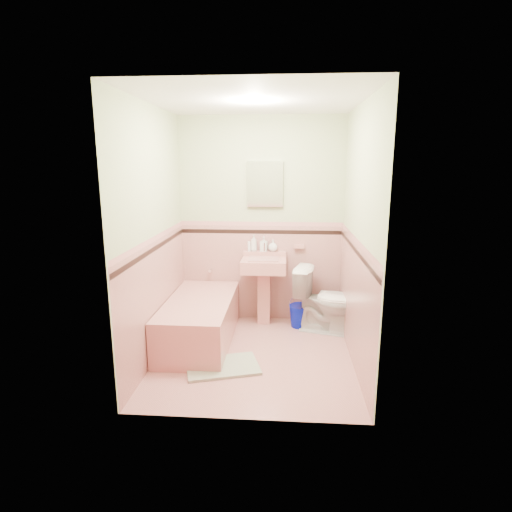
# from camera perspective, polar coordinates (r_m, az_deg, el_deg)

# --- Properties ---
(floor) EXTENTS (2.20, 2.20, 0.00)m
(floor) POSITION_cam_1_polar(r_m,az_deg,el_deg) (4.40, -0.24, -13.53)
(floor) COLOR tan
(floor) RESTS_ON ground
(ceiling) EXTENTS (2.20, 2.20, 0.00)m
(ceiling) POSITION_cam_1_polar(r_m,az_deg,el_deg) (3.99, -0.28, 20.66)
(ceiling) COLOR white
(ceiling) RESTS_ON ground
(wall_back) EXTENTS (2.50, 0.00, 2.50)m
(wall_back) POSITION_cam_1_polar(r_m,az_deg,el_deg) (5.10, 0.70, 4.82)
(wall_back) COLOR beige
(wall_back) RESTS_ON ground
(wall_front) EXTENTS (2.50, 0.00, 2.50)m
(wall_front) POSITION_cam_1_polar(r_m,az_deg,el_deg) (2.94, -1.92, -0.96)
(wall_front) COLOR beige
(wall_front) RESTS_ON ground
(wall_left) EXTENTS (0.00, 2.50, 2.50)m
(wall_left) POSITION_cam_1_polar(r_m,az_deg,el_deg) (4.21, -13.97, 2.80)
(wall_left) COLOR beige
(wall_left) RESTS_ON ground
(wall_right) EXTENTS (0.00, 2.50, 2.50)m
(wall_right) POSITION_cam_1_polar(r_m,az_deg,el_deg) (4.06, 13.96, 2.45)
(wall_right) COLOR beige
(wall_right) RESTS_ON ground
(wainscot_back) EXTENTS (2.00, 0.00, 2.00)m
(wainscot_back) POSITION_cam_1_polar(r_m,az_deg,el_deg) (5.21, 0.67, -2.29)
(wainscot_back) COLOR tan
(wainscot_back) RESTS_ON ground
(wainscot_front) EXTENTS (2.00, 0.00, 2.00)m
(wainscot_front) POSITION_cam_1_polar(r_m,az_deg,el_deg) (3.17, -1.81, -12.41)
(wainscot_front) COLOR tan
(wainscot_front) RESTS_ON ground
(wainscot_left) EXTENTS (0.00, 2.20, 2.20)m
(wainscot_left) POSITION_cam_1_polar(r_m,az_deg,el_deg) (4.36, -13.37, -5.65)
(wainscot_left) COLOR tan
(wainscot_left) RESTS_ON ground
(wainscot_right) EXTENTS (0.00, 2.20, 2.20)m
(wainscot_right) POSITION_cam_1_polar(r_m,az_deg,el_deg) (4.22, 13.33, -6.26)
(wainscot_right) COLOR tan
(wainscot_right) RESTS_ON ground
(accent_back) EXTENTS (2.00, 0.00, 2.00)m
(accent_back) POSITION_cam_1_polar(r_m,az_deg,el_deg) (5.10, 0.68, 3.35)
(accent_back) COLOR black
(accent_back) RESTS_ON ground
(accent_front) EXTENTS (2.00, 0.00, 2.00)m
(accent_front) POSITION_cam_1_polar(r_m,az_deg,el_deg) (2.99, -1.86, -3.30)
(accent_front) COLOR black
(accent_front) RESTS_ON ground
(accent_left) EXTENTS (0.00, 2.20, 2.20)m
(accent_left) POSITION_cam_1_polar(r_m,az_deg,el_deg) (4.23, -13.65, 1.06)
(accent_left) COLOR black
(accent_left) RESTS_ON ground
(accent_right) EXTENTS (0.00, 2.20, 2.20)m
(accent_right) POSITION_cam_1_polar(r_m,az_deg,el_deg) (4.08, 13.62, 0.66)
(accent_right) COLOR black
(accent_right) RESTS_ON ground
(cap_back) EXTENTS (2.00, 0.00, 2.00)m
(cap_back) POSITION_cam_1_polar(r_m,az_deg,el_deg) (5.09, 0.69, 4.46)
(cap_back) COLOR tan
(cap_back) RESTS_ON ground
(cap_front) EXTENTS (2.00, 0.00, 2.00)m
(cap_front) POSITION_cam_1_polar(r_m,az_deg,el_deg) (2.97, -1.88, -1.44)
(cap_front) COLOR tan
(cap_front) RESTS_ON ground
(cap_left) EXTENTS (0.00, 2.20, 2.20)m
(cap_left) POSITION_cam_1_polar(r_m,az_deg,el_deg) (4.21, -13.72, 2.40)
(cap_left) COLOR tan
(cap_left) RESTS_ON ground
(cap_right) EXTENTS (0.00, 2.20, 2.20)m
(cap_right) POSITION_cam_1_polar(r_m,az_deg,el_deg) (4.06, 13.69, 2.04)
(cap_right) COLOR tan
(cap_right) RESTS_ON ground
(bathtub) EXTENTS (0.70, 1.50, 0.45)m
(bathtub) POSITION_cam_1_polar(r_m,az_deg,el_deg) (4.70, -7.71, -8.93)
(bathtub) COLOR tan
(bathtub) RESTS_ON floor
(tub_faucet) EXTENTS (0.04, 0.12, 0.04)m
(tub_faucet) POSITION_cam_1_polar(r_m,az_deg,el_deg) (5.25, -6.24, -1.94)
(tub_faucet) COLOR silver
(tub_faucet) RESTS_ON wall_back
(sink) EXTENTS (0.53, 0.48, 0.83)m
(sink) POSITION_cam_1_polar(r_m,az_deg,el_deg) (5.05, 1.08, -5.00)
(sink) COLOR tan
(sink) RESTS_ON floor
(sink_faucet) EXTENTS (0.02, 0.02, 0.10)m
(sink_faucet) POSITION_cam_1_polar(r_m,az_deg,el_deg) (5.05, 1.19, 1.29)
(sink_faucet) COLOR silver
(sink_faucet) RESTS_ON sink
(medicine_cabinet) EXTENTS (0.43, 0.04, 0.53)m
(medicine_cabinet) POSITION_cam_1_polar(r_m,az_deg,el_deg) (5.03, 1.27, 9.86)
(medicine_cabinet) COLOR white
(medicine_cabinet) RESTS_ON wall_back
(soap_dish) EXTENTS (0.13, 0.07, 0.04)m
(soap_dish) POSITION_cam_1_polar(r_m,az_deg,el_deg) (5.10, 5.94, 1.34)
(soap_dish) COLOR tan
(soap_dish) RESTS_ON wall_back
(soap_bottle_left) EXTENTS (0.09, 0.09, 0.20)m
(soap_bottle_left) POSITION_cam_1_polar(r_m,az_deg,el_deg) (5.09, -0.30, 1.81)
(soap_bottle_left) COLOR #B2B2B2
(soap_bottle_left) RESTS_ON sink
(soap_bottle_mid) EXTENTS (0.09, 0.10, 0.18)m
(soap_bottle_mid) POSITION_cam_1_polar(r_m,az_deg,el_deg) (5.08, 1.08, 1.67)
(soap_bottle_mid) COLOR #B2B2B2
(soap_bottle_mid) RESTS_ON sink
(soap_bottle_right) EXTENTS (0.13, 0.13, 0.14)m
(soap_bottle_right) POSITION_cam_1_polar(r_m,az_deg,el_deg) (5.08, 2.35, 1.44)
(soap_bottle_right) COLOR #B2B2B2
(soap_bottle_right) RESTS_ON sink
(tube) EXTENTS (0.04, 0.04, 0.12)m
(tube) POSITION_cam_1_polar(r_m,az_deg,el_deg) (5.10, -0.96, 1.35)
(tube) COLOR white
(tube) RESTS_ON sink
(toilet) EXTENTS (0.84, 0.61, 0.77)m
(toilet) POSITION_cam_1_polar(r_m,az_deg,el_deg) (4.93, 9.79, -6.02)
(toilet) COLOR white
(toilet) RESTS_ON floor
(bucket) EXTENTS (0.31, 0.31, 0.27)m
(bucket) POSITION_cam_1_polar(r_m,az_deg,el_deg) (5.10, 6.10, -8.20)
(bucket) COLOR #030EA5
(bucket) RESTS_ON floor
(bath_mat) EXTENTS (0.79, 0.64, 0.03)m
(bath_mat) POSITION_cam_1_polar(r_m,az_deg,el_deg) (4.17, -4.63, -14.92)
(bath_mat) COLOR gray
(bath_mat) RESTS_ON floor
(shoe) EXTENTS (0.16, 0.10, 0.06)m
(shoe) POSITION_cam_1_polar(r_m,az_deg,el_deg) (4.18, -6.52, -14.25)
(shoe) COLOR #BF1E59
(shoe) RESTS_ON bath_mat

